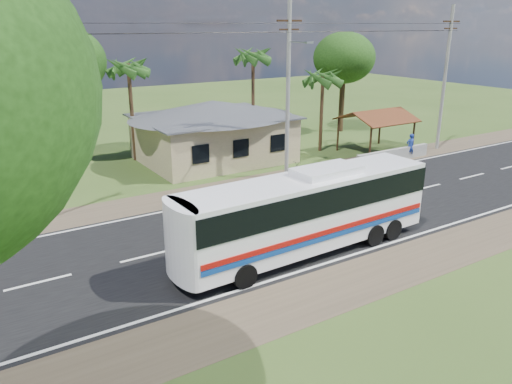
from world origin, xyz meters
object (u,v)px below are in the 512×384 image
Objects in this scene: waiting_shed at (377,117)px; motorcycle at (293,170)px; person at (410,146)px; coach_bus at (308,206)px.

waiting_shed reaches higher than motorcycle.
coach_bus is at bearing 36.65° from person.
person is at bearing 26.50° from coach_bus.
coach_bus reaches higher than motorcycle.
coach_bus reaches higher than waiting_shed.
coach_bus is 11.73m from motorcycle.
waiting_shed is 3.12× the size of motorcycle.
person is (16.59, 8.89, -1.21)m from coach_bus.
motorcycle is (-9.52, -2.11, -2.29)m from waiting_shed.
coach_bus is at bearing -143.33° from waiting_shed.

